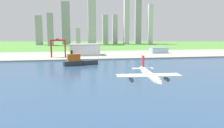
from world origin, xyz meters
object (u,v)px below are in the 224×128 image
(port_crane_red, at_px, (58,43))
(warehouse_main, at_px, (85,49))
(warehouse_annex, at_px, (159,50))
(container_barge, at_px, (78,61))
(airplane_landing, at_px, (150,75))

(port_crane_red, distance_m, warehouse_main, 59.41)
(port_crane_red, xyz_separation_m, warehouse_annex, (210.84, 43.68, -19.99))
(container_barge, bearing_deg, warehouse_annex, 36.71)
(airplane_landing, bearing_deg, container_barge, 96.82)
(container_barge, xyz_separation_m, port_crane_red, (-35.01, 87.41, 22.12))
(port_crane_red, height_order, warehouse_main, port_crane_red)
(container_barge, height_order, port_crane_red, port_crane_red)
(warehouse_annex, bearing_deg, airplane_landing, -110.87)
(port_crane_red, distance_m, warehouse_annex, 216.24)
(port_crane_red, height_order, warehouse_annex, port_crane_red)
(airplane_landing, bearing_deg, warehouse_main, 92.33)
(airplane_landing, distance_m, warehouse_annex, 409.97)
(container_barge, xyz_separation_m, warehouse_annex, (175.83, 131.09, 2.13))
(port_crane_red, relative_size, warehouse_main, 0.69)
(warehouse_main, xyz_separation_m, warehouse_annex, (160.71, 15.55, -4.98))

